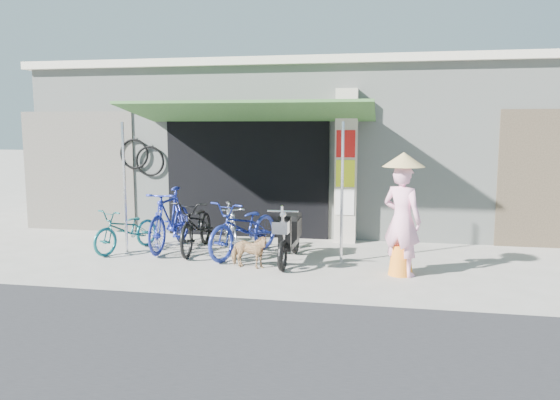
% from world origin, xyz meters
% --- Properties ---
extents(ground, '(80.00, 80.00, 0.00)m').
position_xyz_m(ground, '(0.00, 0.00, 0.00)').
color(ground, '#A59F95').
rests_on(ground, ground).
extents(bicycle_shop, '(12.30, 5.30, 3.66)m').
position_xyz_m(bicycle_shop, '(-0.00, 5.09, 1.83)').
color(bicycle_shop, '#A3A9A1').
rests_on(bicycle_shop, ground).
extents(shop_pillar, '(0.42, 0.44, 3.00)m').
position_xyz_m(shop_pillar, '(0.85, 2.45, 1.50)').
color(shop_pillar, beige).
rests_on(shop_pillar, ground).
extents(awning, '(4.60, 1.88, 2.72)m').
position_xyz_m(awning, '(-0.90, 1.63, 2.51)').
color(awning, '#33612C').
rests_on(awning, ground).
extents(neighbour_left, '(2.60, 0.06, 2.60)m').
position_xyz_m(neighbour_left, '(-5.00, 2.59, 1.30)').
color(neighbour_left, '#6B665B').
rests_on(neighbour_left, ground).
extents(bike_teal, '(1.02, 1.62, 0.80)m').
position_xyz_m(bike_teal, '(-3.03, 0.84, 0.40)').
color(bike_teal, '#166063').
rests_on(bike_teal, ground).
extents(bike_blue, '(0.56, 1.91, 1.14)m').
position_xyz_m(bike_blue, '(-2.32, 1.14, 0.57)').
color(bike_blue, '#222E9E').
rests_on(bike_blue, ground).
extents(bike_black, '(0.75, 1.88, 0.97)m').
position_xyz_m(bike_black, '(-1.76, 1.08, 0.48)').
color(bike_black, black).
rests_on(bike_black, ground).
extents(bike_silver, '(0.99, 1.57, 0.92)m').
position_xyz_m(bike_silver, '(-1.11, 1.03, 0.46)').
color(bike_silver, '#B0B1B5').
rests_on(bike_silver, ground).
extents(bike_navy, '(1.35, 2.02, 1.00)m').
position_xyz_m(bike_navy, '(-0.82, 0.90, 0.50)').
color(bike_navy, navy).
rests_on(bike_navy, ground).
extents(street_dog, '(0.69, 0.38, 0.56)m').
position_xyz_m(street_dog, '(-0.54, 0.06, 0.28)').
color(street_dog, tan).
rests_on(street_dog, ground).
extents(moped, '(0.49, 1.72, 0.97)m').
position_xyz_m(moped, '(0.04, 0.63, 0.44)').
color(moped, black).
rests_on(moped, ground).
extents(nun, '(0.75, 0.68, 1.90)m').
position_xyz_m(nun, '(1.87, 0.11, 0.93)').
color(nun, '#FFABCA').
rests_on(nun, ground).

